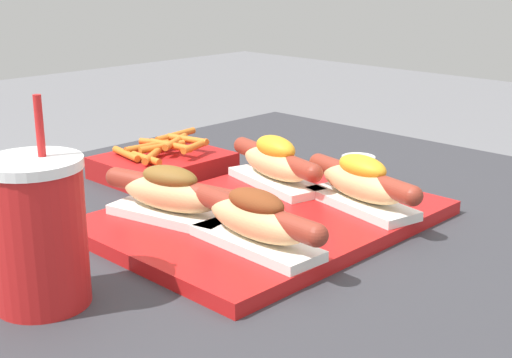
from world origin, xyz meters
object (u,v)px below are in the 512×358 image
object	(u,v)px
drink_cup	(38,232)
fries_basket	(163,164)
serving_tray	(267,218)
hot_dog_0	(256,220)
hot_dog_1	(362,183)
sauce_bowl	(358,162)
hot_dog_3	(275,163)
hot_dog_2	(170,194)

from	to	relation	value
drink_cup	fries_basket	world-z (taller)	drink_cup
serving_tray	drink_cup	distance (m)	0.33
hot_dog_0	hot_dog_1	bearing A→B (deg)	-0.64
drink_cup	fries_basket	xyz separation A→B (m)	(0.37, 0.27, -0.06)
sauce_bowl	drink_cup	bearing A→B (deg)	-173.80
hot_dog_1	sauce_bowl	size ratio (longest dim) A/B	3.66
sauce_bowl	hot_dog_3	bearing A→B (deg)	-179.16
hot_dog_3	drink_cup	distance (m)	0.42
hot_dog_3	serving_tray	bearing A→B (deg)	-142.67
hot_dog_1	sauce_bowl	distance (m)	0.26
hot_dog_0	hot_dog_2	bearing A→B (deg)	92.55
hot_dog_3	drink_cup	size ratio (longest dim) A/B	0.97
hot_dog_2	fries_basket	bearing A→B (deg)	53.59
hot_dog_1	sauce_bowl	bearing A→B (deg)	36.96
hot_dog_1	hot_dog_2	world-z (taller)	hot_dog_1
drink_cup	hot_dog_0	bearing A→B (deg)	-20.13
hot_dog_1	fries_basket	bearing A→B (deg)	98.48
fries_basket	serving_tray	bearing A→B (deg)	-99.48
hot_dog_0	drink_cup	xyz separation A→B (m)	(-0.22, 0.08, 0.02)
hot_dog_0	hot_dog_2	size ratio (longest dim) A/B	1.02
hot_dog_1	hot_dog_3	distance (m)	0.15
hot_dog_1	fries_basket	distance (m)	0.36
hot_dog_2	hot_dog_3	distance (m)	0.20
hot_dog_1	hot_dog_3	size ratio (longest dim) A/B	1.00
hot_dog_1	fries_basket	xyz separation A→B (m)	(-0.05, 0.35, -0.03)
serving_tray	hot_dog_2	distance (m)	0.13
hot_dog_0	drink_cup	size ratio (longest dim) A/B	0.99
hot_dog_0	fries_basket	bearing A→B (deg)	67.46
hot_dog_2	fries_basket	size ratio (longest dim) A/B	1.04
serving_tray	fries_basket	distance (m)	0.28
serving_tray	hot_dog_0	world-z (taller)	hot_dog_0
hot_dog_2	drink_cup	bearing A→B (deg)	-163.90
hot_dog_2	fries_basket	xyz separation A→B (m)	(0.15, 0.21, -0.03)
hot_dog_3	sauce_bowl	size ratio (longest dim) A/B	3.65
sauce_bowl	drink_cup	distance (m)	0.63
serving_tray	hot_dog_1	world-z (taller)	hot_dog_1
hot_dog_1	serving_tray	bearing A→B (deg)	141.16
serving_tray	sauce_bowl	bearing A→B (deg)	13.62
hot_dog_1	sauce_bowl	xyz separation A→B (m)	(0.20, 0.15, -0.04)
hot_dog_2	sauce_bowl	xyz separation A→B (m)	(0.41, 0.01, -0.04)
sauce_bowl	fries_basket	bearing A→B (deg)	141.71
serving_tray	drink_cup	xyz separation A→B (m)	(-0.32, 0.00, 0.07)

